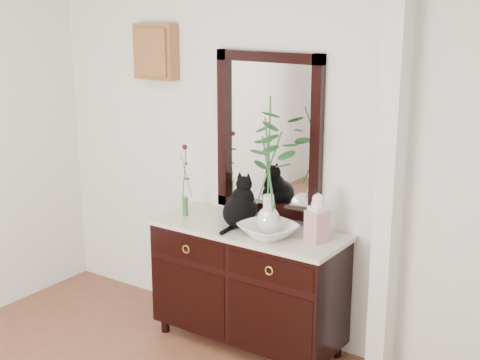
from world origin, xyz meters
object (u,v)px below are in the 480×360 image
Objects in this scene: lotus_bowl at (268,230)px; ginger_jar at (317,217)px; sideboard at (248,280)px; cat at (239,202)px.

ginger_jar is at bearing 20.03° from lotus_bowl.
sideboard is 4.17× the size of ginger_jar.
sideboard is at bearing 158.66° from lotus_bowl.
cat reaches higher than sideboard.
sideboard is at bearing -176.81° from ginger_jar.
sideboard is 3.93× the size of cat.
lotus_bowl is at bearing -159.97° from ginger_jar.
sideboard is at bearing -2.24° from cat.
sideboard is 0.73m from ginger_jar.
cat is (-0.07, -0.00, 0.55)m from sideboard.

